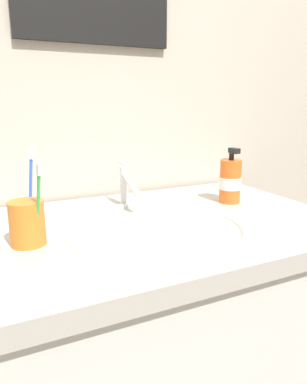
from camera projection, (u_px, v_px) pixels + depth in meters
name	position (u px, v px, depth m)	size (l,w,h in m)	color
tiled_wall_back	(95.00, 91.00, 1.18)	(2.29, 0.04, 2.40)	beige
vanity_counter	(142.00, 362.00, 1.05)	(1.09, 0.65, 0.85)	silver
sink_basin	(159.00, 240.00, 0.92)	(0.46, 0.46, 0.09)	white
faucet	(126.00, 185.00, 1.08)	(0.02, 0.16, 0.13)	silver
toothbrush_cup	(27.00, 223.00, 0.80)	(0.08, 0.08, 0.10)	orange
toothbrush_blue	(31.00, 189.00, 0.82)	(0.04, 0.06, 0.20)	blue
toothbrush_green	(38.00, 200.00, 0.77)	(0.02, 0.05, 0.19)	green
soap_dispenser	(230.00, 181.00, 1.14)	(0.07, 0.07, 0.17)	orange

